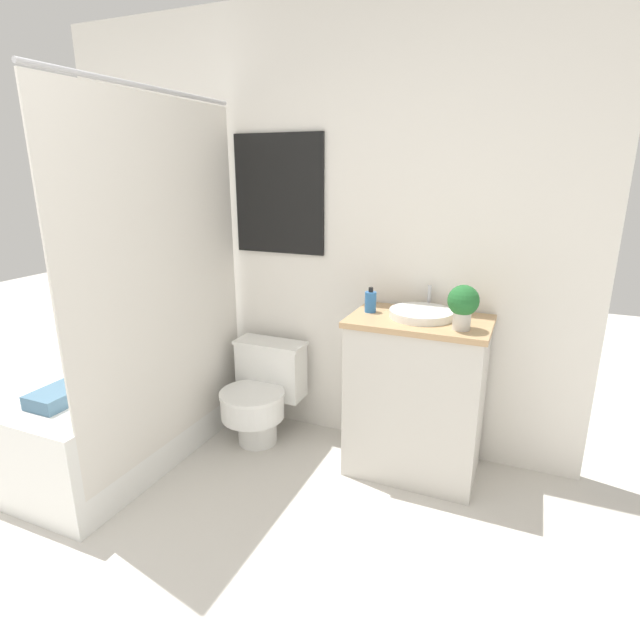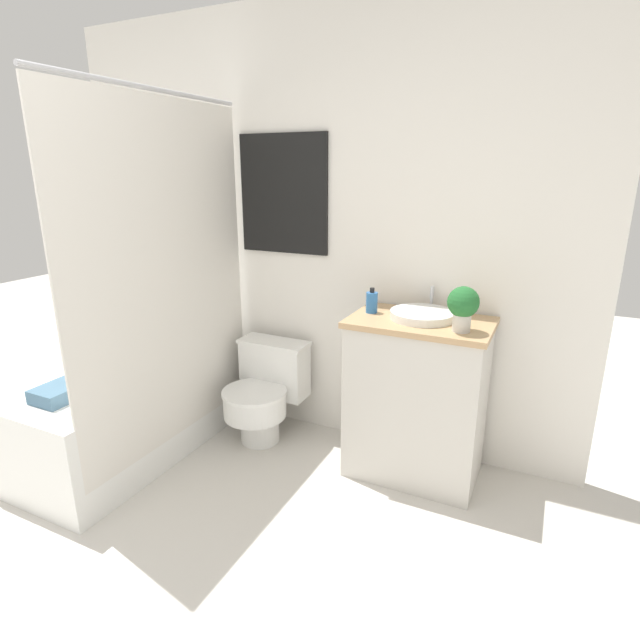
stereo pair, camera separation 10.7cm
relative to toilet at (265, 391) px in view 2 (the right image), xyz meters
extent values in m
cube|color=white|center=(0.16, 0.29, 0.95)|extent=(3.27, 0.05, 2.50)
cube|color=black|center=(0.02, 0.25, 1.16)|extent=(0.57, 0.02, 0.68)
cube|color=silver|center=(0.02, 0.25, 1.16)|extent=(0.54, 0.01, 0.65)
cube|color=white|center=(-0.63, -0.44, -0.05)|extent=(0.68, 1.41, 0.51)
cube|color=silver|center=(-0.30, -0.44, 0.76)|extent=(0.01, 1.29, 1.78)
cylinder|color=#B7B7BC|center=(-0.30, -0.44, 1.67)|extent=(0.02, 1.29, 0.02)
cube|color=slate|center=(-0.63, -0.86, 0.24)|extent=(0.19, 0.30, 0.07)
cylinder|color=white|center=(0.00, -0.07, -0.21)|extent=(0.24, 0.24, 0.19)
cylinder|color=white|center=(0.00, -0.11, -0.04)|extent=(0.37, 0.37, 0.14)
cylinder|color=white|center=(0.00, -0.11, 0.04)|extent=(0.39, 0.39, 0.02)
cube|color=white|center=(0.00, 0.12, 0.10)|extent=(0.42, 0.18, 0.34)
cube|color=white|center=(0.00, 0.12, 0.28)|extent=(0.44, 0.19, 0.02)
cube|color=beige|center=(0.94, 0.02, 0.12)|extent=(0.68, 0.43, 0.85)
cube|color=tan|center=(0.94, 0.02, 0.56)|extent=(0.71, 0.46, 0.03)
cylinder|color=white|center=(0.94, 0.04, 0.59)|extent=(0.33, 0.33, 0.04)
cylinder|color=silver|center=(0.94, 0.23, 0.64)|extent=(0.02, 0.02, 0.13)
cylinder|color=#2D6BB2|center=(0.66, 0.04, 0.63)|extent=(0.06, 0.06, 0.11)
cylinder|color=black|center=(0.66, 0.04, 0.69)|extent=(0.02, 0.02, 0.03)
cylinder|color=beige|center=(1.15, -0.09, 0.62)|extent=(0.08, 0.08, 0.08)
sphere|color=#23662D|center=(1.15, -0.09, 0.72)|extent=(0.15, 0.15, 0.15)
camera|label=1|loc=(1.43, -2.42, 1.30)|focal=28.00mm
camera|label=2|loc=(1.53, -2.38, 1.30)|focal=28.00mm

